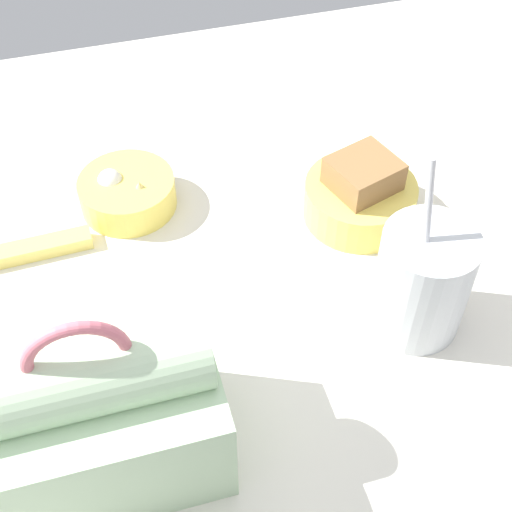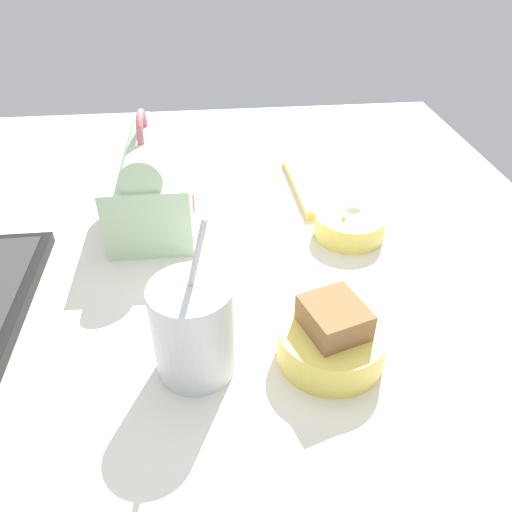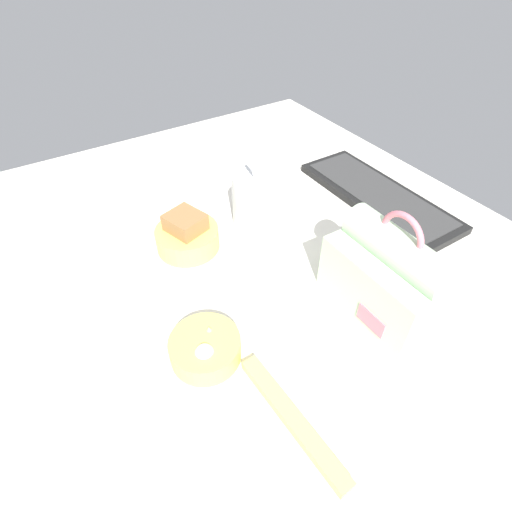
{
  "view_description": "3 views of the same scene",
  "coord_description": "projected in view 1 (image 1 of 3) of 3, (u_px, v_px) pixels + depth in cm",
  "views": [
    {
      "loc": [
        11.94,
        44.04,
        61.07
      ],
      "look_at": [
        -1.34,
        -2.72,
        7.0
      ],
      "focal_mm": 50.0,
      "sensor_mm": 36.0,
      "label": 1
    },
    {
      "loc": [
        -56.14,
        3.09,
        47.41
      ],
      "look_at": [
        -1.34,
        -2.72,
        7.0
      ],
      "focal_mm": 35.0,
      "sensor_mm": 36.0,
      "label": 2
    },
    {
      "loc": [
        44.59,
        -31.77,
        56.6
      ],
      "look_at": [
        -1.34,
        -2.72,
        7.0
      ],
      "focal_mm": 28.0,
      "sensor_mm": 36.0,
      "label": 3
    }
  ],
  "objects": [
    {
      "name": "lunch_bag",
      "position": [
        97.0,
        416.0,
        0.58
      ],
      "size": [
        20.3,
        13.29,
        19.61
      ],
      "color": "#B7D6AD",
      "rests_on": "desk_surface"
    },
    {
      "name": "bento_bowl_sandwich",
      "position": [
        360.0,
        196.0,
        0.82
      ],
      "size": [
        12.83,
        12.83,
        8.12
      ],
      "color": "#EFD65B",
      "rests_on": "desk_surface"
    },
    {
      "name": "soup_cup",
      "position": [
        422.0,
        280.0,
        0.69
      ],
      "size": [
        9.27,
        9.27,
        20.04
      ],
      "color": "silver",
      "rests_on": "desk_surface"
    },
    {
      "name": "desk_surface",
      "position": [
        251.0,
        315.0,
        0.75
      ],
      "size": [
        140.0,
        110.0,
        2.0
      ],
      "color": "silver",
      "rests_on": "ground"
    },
    {
      "name": "bento_bowl_snacks",
      "position": [
        128.0,
        192.0,
        0.83
      ],
      "size": [
        11.25,
        11.25,
        4.96
      ],
      "color": "#EFD65B",
      "rests_on": "desk_surface"
    }
  ]
}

